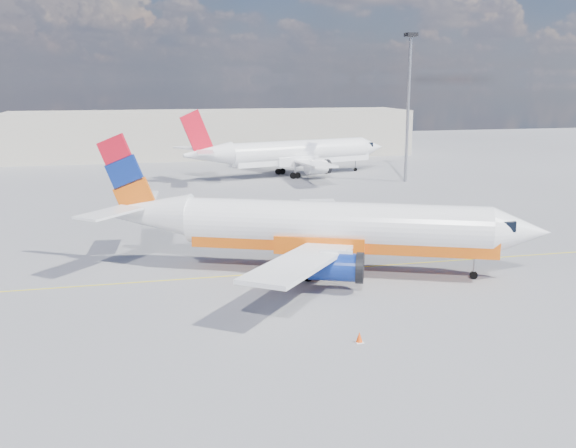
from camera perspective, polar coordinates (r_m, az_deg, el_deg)
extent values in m
plane|color=slate|center=(42.60, -1.34, -5.59)|extent=(240.00, 240.00, 0.00)
cube|color=yellow|center=(45.40, -2.12, -4.42)|extent=(70.00, 0.15, 0.01)
cube|color=#B1AA98|center=(115.73, -6.68, 7.99)|extent=(70.00, 14.00, 8.00)
cylinder|color=white|center=(44.95, 4.22, -0.08)|extent=(20.71, 11.16, 3.26)
cone|color=white|center=(45.58, 20.01, -0.64)|extent=(4.80, 4.49, 3.26)
cone|color=white|center=(48.13, -12.49, 0.92)|extent=(7.39, 5.45, 3.10)
cube|color=black|center=(45.23, 18.39, 0.06)|extent=(2.36, 2.66, 0.67)
cube|color=#E1590E|center=(45.16, 4.80, -1.46)|extent=(20.49, 10.63, 1.15)
cube|color=white|center=(51.79, 3.31, 0.67)|extent=(4.78, 11.84, 0.77)
cube|color=white|center=(38.87, 1.15, -3.40)|extent=(9.34, 11.05, 0.77)
cylinder|color=navy|center=(49.50, 5.20, -1.01)|extent=(3.89, 3.01, 1.82)
cylinder|color=navy|center=(41.19, 4.28, -3.82)|extent=(3.89, 3.01, 1.82)
cylinder|color=black|center=(49.42, 6.97, -1.07)|extent=(1.22, 2.04, 2.01)
cylinder|color=black|center=(41.09, 6.41, -3.91)|extent=(1.22, 2.04, 2.01)
cube|color=#E1590E|center=(48.19, -14.25, 4.37)|extent=(4.26, 2.01, 5.98)
cube|color=white|center=(51.34, -12.75, 2.34)|extent=(2.50, 4.95, 0.17)
cube|color=white|center=(45.82, -15.61, 0.96)|extent=(4.73, 5.01, 0.17)
cylinder|color=#94949B|center=(45.68, 16.25, -3.27)|extent=(0.23, 0.23, 2.01)
cylinder|color=black|center=(45.93, 16.18, -4.39)|extent=(0.58, 0.42, 0.54)
cylinder|color=black|center=(48.11, 2.14, -2.90)|extent=(0.94, 0.67, 0.86)
cylinder|color=black|center=(43.73, 1.36, -4.51)|extent=(0.94, 0.67, 0.86)
cylinder|color=white|center=(91.30, 1.03, 6.46)|extent=(21.08, 8.32, 3.24)
cone|color=white|center=(97.80, 7.45, 6.77)|extent=(4.49, 4.08, 3.24)
cone|color=white|center=(85.55, -7.15, 6.17)|extent=(7.21, 4.63, 3.07)
cube|color=black|center=(97.00, 6.81, 7.05)|extent=(2.11, 2.52, 0.67)
cube|color=white|center=(91.65, 1.29, 5.80)|extent=(20.94, 7.77, 1.14)
cube|color=white|center=(96.63, -1.62, 6.29)|extent=(8.10, 11.50, 0.76)
cube|color=white|center=(84.94, 2.34, 5.40)|extent=(3.12, 11.44, 0.76)
cylinder|color=white|center=(95.48, 0.04, 5.68)|extent=(3.77, 2.60, 1.81)
cylinder|color=white|center=(88.05, 2.64, 5.06)|extent=(3.77, 2.60, 1.81)
cylinder|color=black|center=(96.19, 0.85, 5.73)|extent=(0.96, 2.05, 2.00)
cylinder|color=black|center=(88.82, 3.49, 5.12)|extent=(0.96, 2.05, 2.00)
cube|color=red|center=(84.79, -8.12, 8.05)|extent=(4.40, 1.38, 5.94)
cube|color=white|center=(87.86, -8.75, 6.69)|extent=(4.31, 5.14, 0.17)
cube|color=white|center=(82.15, -7.35, 6.33)|extent=(2.39, 4.88, 0.17)
cylinder|color=#94949B|center=(96.46, 6.02, 5.39)|extent=(0.21, 0.21, 2.00)
cylinder|color=black|center=(96.58, 6.00, 4.85)|extent=(0.57, 0.35, 0.53)
cylinder|color=black|center=(92.80, -0.69, 4.70)|extent=(0.92, 0.56, 0.86)
cylinder|color=black|center=(88.79, 0.65, 4.33)|extent=(0.92, 0.56, 0.86)
cylinder|color=black|center=(54.62, 14.82, -1.64)|extent=(0.48, 0.22, 0.46)
cylinder|color=black|center=(53.57, 15.57, -1.96)|extent=(0.48, 0.22, 0.46)
cylinder|color=black|center=(55.63, 16.43, -1.48)|extent=(0.48, 0.22, 0.46)
cylinder|color=black|center=(54.60, 17.19, -1.79)|extent=(0.48, 0.22, 0.46)
cube|color=yellow|center=(54.49, 16.04, -1.25)|extent=(2.51, 1.50, 0.93)
cube|color=black|center=(54.07, 15.68, -0.52)|extent=(1.20, 1.20, 0.56)
cube|color=white|center=(34.16, 6.35, -10.39)|extent=(0.41, 0.41, 0.04)
cone|color=#F54609|center=(34.04, 6.36, -9.94)|extent=(0.35, 0.35, 0.54)
cylinder|color=#94949B|center=(86.72, 10.61, 9.85)|extent=(0.41, 0.41, 18.70)
cube|color=black|center=(86.81, 10.88, 16.20)|extent=(1.40, 1.40, 0.47)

